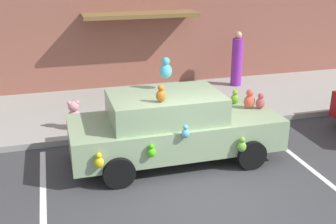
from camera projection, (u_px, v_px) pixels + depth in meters
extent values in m
plane|color=#38383A|center=(209.00, 195.00, 7.96)|extent=(60.00, 60.00, 0.00)
cube|color=gray|center=(148.00, 106.00, 12.44)|extent=(24.00, 4.00, 0.15)
cube|color=brown|center=(140.00, 15.00, 13.06)|extent=(3.60, 1.10, 0.12)
cube|color=silver|center=(295.00, 156.00, 9.49)|extent=(0.12, 3.60, 0.01)
cube|color=silver|center=(43.00, 191.00, 8.08)|extent=(0.12, 3.60, 0.01)
cube|color=#89A279|center=(175.00, 132.00, 9.16)|extent=(4.56, 1.74, 0.68)
cube|color=#89A279|center=(165.00, 106.00, 8.89)|extent=(2.37, 1.53, 0.56)
cylinder|color=black|center=(219.00, 125.00, 10.42)|extent=(0.64, 0.22, 0.64)
cylinder|color=black|center=(251.00, 155.00, 8.86)|extent=(0.64, 0.22, 0.64)
cylinder|color=black|center=(106.00, 137.00, 9.69)|extent=(0.64, 0.22, 0.64)
cylinder|color=black|center=(119.00, 172.00, 8.13)|extent=(0.64, 0.22, 0.64)
ellipsoid|color=#45CF14|center=(152.00, 153.00, 8.11)|extent=(0.16, 0.13, 0.19)
sphere|color=#45CF14|center=(152.00, 146.00, 8.06)|extent=(0.10, 0.10, 0.10)
ellipsoid|color=yellow|center=(124.00, 109.00, 9.25)|extent=(0.19, 0.16, 0.23)
sphere|color=yellow|center=(124.00, 102.00, 9.20)|extent=(0.12, 0.12, 0.12)
ellipsoid|color=#B4601A|center=(161.00, 96.00, 8.24)|extent=(0.20, 0.17, 0.24)
sphere|color=#B4601A|center=(161.00, 88.00, 8.19)|extent=(0.13, 0.13, 0.13)
ellipsoid|color=gold|center=(99.00, 163.00, 7.86)|extent=(0.19, 0.15, 0.22)
sphere|color=gold|center=(99.00, 155.00, 7.81)|extent=(0.12, 0.12, 0.12)
ellipsoid|color=#CE4D3C|center=(249.00, 102.00, 9.56)|extent=(0.26, 0.21, 0.31)
sphere|color=#CE4D3C|center=(250.00, 93.00, 9.49)|extent=(0.17, 0.17, 0.17)
ellipsoid|color=olive|center=(132.00, 112.00, 9.04)|extent=(0.20, 0.17, 0.24)
sphere|color=olive|center=(131.00, 105.00, 8.98)|extent=(0.13, 0.13, 0.13)
ellipsoid|color=#59A8CB|center=(186.00, 133.00, 8.17)|extent=(0.16, 0.13, 0.19)
sphere|color=#59A8CB|center=(186.00, 127.00, 8.12)|extent=(0.10, 0.10, 0.10)
ellipsoid|color=#6BA123|center=(235.00, 99.00, 9.86)|extent=(0.20, 0.16, 0.23)
sphere|color=#6BA123|center=(235.00, 93.00, 9.81)|extent=(0.12, 0.12, 0.12)
ellipsoid|color=#69A738|center=(242.00, 147.00, 8.63)|extent=(0.19, 0.16, 0.23)
sphere|color=#69A738|center=(242.00, 140.00, 8.57)|extent=(0.12, 0.12, 0.12)
ellipsoid|color=#A9464A|center=(260.00, 103.00, 9.54)|extent=(0.21, 0.18, 0.25)
sphere|color=#A9464A|center=(261.00, 96.00, 9.48)|extent=(0.14, 0.14, 0.14)
ellipsoid|color=#4AABC3|center=(166.00, 71.00, 8.98)|extent=(0.27, 0.22, 0.32)
sphere|color=#4AABC3|center=(166.00, 61.00, 8.90)|extent=(0.17, 0.17, 0.17)
ellipsoid|color=#552E8C|center=(133.00, 123.00, 8.51)|extent=(0.17, 0.14, 0.20)
sphere|color=#552E8C|center=(132.00, 116.00, 8.46)|extent=(0.11, 0.11, 0.11)
ellipsoid|color=pink|center=(74.00, 119.00, 10.56)|extent=(0.39, 0.32, 0.49)
sphere|color=pink|center=(73.00, 106.00, 10.44)|extent=(0.28, 0.28, 0.28)
sphere|color=pink|center=(69.00, 103.00, 10.38)|extent=(0.11, 0.11, 0.11)
sphere|color=pink|center=(77.00, 102.00, 10.43)|extent=(0.11, 0.11, 0.11)
cylinder|color=purple|center=(237.00, 62.00, 13.95)|extent=(0.36, 0.36, 1.58)
sphere|color=tan|center=(238.00, 35.00, 13.63)|extent=(0.23, 0.23, 0.23)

